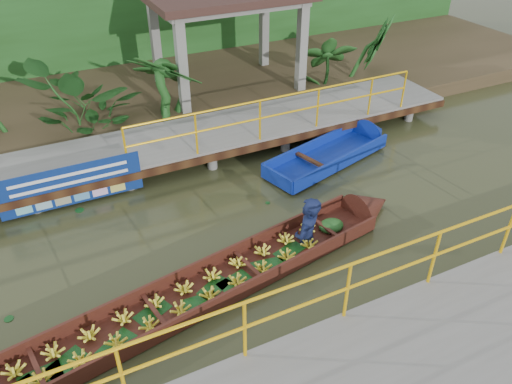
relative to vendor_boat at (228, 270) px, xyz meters
name	(u,v)px	position (x,y,z in m)	size (l,w,h in m)	color
ground	(217,244)	(0.22, 1.07, -0.31)	(80.00, 80.00, 0.00)	#2D3118
land_strip	(123,95)	(0.22, 8.57, -0.09)	(30.00, 8.00, 0.45)	#342A1A
far_dock	(162,146)	(0.24, 4.50, 0.16)	(16.00, 2.06, 1.66)	slate
pavilion	(226,5)	(3.22, 7.37, 2.50)	(4.40, 3.00, 3.00)	slate
foliage_backdrop	(96,16)	(0.22, 11.07, 1.69)	(30.00, 0.80, 4.00)	#1A4115
vendor_boat	(228,270)	(0.00, 0.00, 0.00)	(9.15, 2.48, 2.32)	#35150E
moored_blue_boat	(351,145)	(4.71, 3.02, -0.15)	(4.05, 2.02, 0.94)	navy
blue_banner	(72,185)	(-2.01, 3.55, 0.24)	(2.93, 0.04, 0.91)	navy
tropical_plants	(155,82)	(0.70, 6.37, 1.05)	(14.46, 1.46, 1.82)	#1A4115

